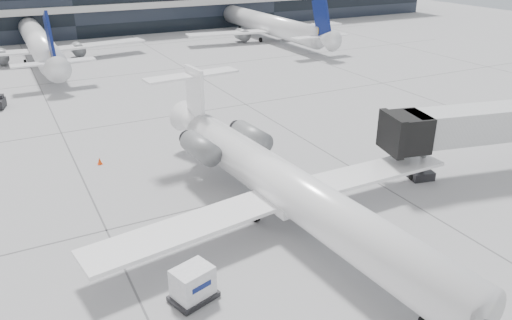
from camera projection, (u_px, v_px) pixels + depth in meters
ground at (245, 196)px, 36.31m from camera, size 220.00×220.00×0.00m
terminal at (65, 6)px, 100.81m from camera, size 170.00×22.00×10.00m
bg_jet_center at (42, 61)px, 77.53m from camera, size 32.00×40.00×9.60m
bg_jet_right at (267, 39)px, 94.49m from camera, size 32.00×40.00×9.60m
regional_jet at (288, 187)px, 31.90m from camera, size 26.63×33.28×7.68m
jet_bridge at (499, 123)px, 38.86m from camera, size 17.36×6.86×5.61m
cargo_uld at (193, 284)px, 25.54m from camera, size 2.66×2.27×1.85m
traffic_cone at (100, 161)px, 41.45m from camera, size 0.49×0.49×0.60m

